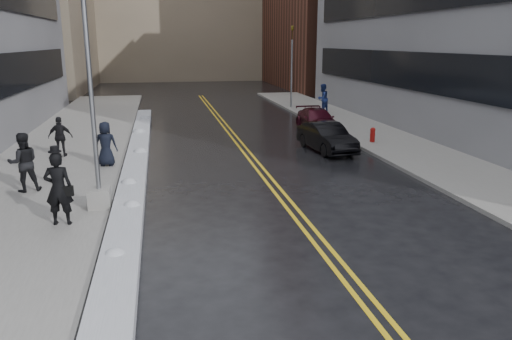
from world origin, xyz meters
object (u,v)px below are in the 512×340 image
pedestrian_b (23,162)px  car_maroon (317,120)px  fire_hydrant (373,134)px  car_black (327,137)px  pedestrian_fedora (59,189)px  pedestrian_c (106,144)px  pedestrian_d (60,137)px  lamppost (94,130)px  traffic_signal (292,64)px  pedestrian_east (323,98)px

pedestrian_b → car_maroon: pedestrian_b is taller
fire_hydrant → car_black: bearing=-159.6°
pedestrian_fedora → car_maroon: (11.68, 13.63, -0.54)m
pedestrian_fedora → car_black: size_ratio=0.50×
pedestrian_c → pedestrian_d: bearing=-35.5°
lamppost → pedestrian_c: (-0.29, 5.40, -1.49)m
pedestrian_d → pedestrian_fedora: bearing=104.4°
pedestrian_c → car_maroon: bearing=-138.2°
pedestrian_b → car_maroon: bearing=-160.7°
lamppost → car_maroon: bearing=48.9°
lamppost → car_black: (9.54, 6.97, -1.86)m
lamppost → car_maroon: size_ratio=1.76×
pedestrian_c → fire_hydrant: bearing=-158.7°
car_black → car_maroon: size_ratio=0.94×
pedestrian_c → pedestrian_b: bearing=63.3°
fire_hydrant → traffic_signal: (-0.50, 14.00, 2.85)m
pedestrian_c → car_black: (9.83, 1.57, -0.38)m
pedestrian_c → pedestrian_east: size_ratio=0.89×
traffic_signal → pedestrian_b: (-14.41, -19.76, -2.26)m
fire_hydrant → pedestrian_b: pedestrian_b is taller
pedestrian_b → car_maroon: 16.81m
lamppost → car_black: size_ratio=1.87×
fire_hydrant → car_black: car_black is taller
pedestrian_fedora → pedestrian_b: size_ratio=1.02×
pedestrian_d → car_maroon: pedestrian_d is taller
lamppost → pedestrian_east: bearing=54.7°
pedestrian_b → car_black: size_ratio=0.49×
lamppost → traffic_signal: bearing=61.8°
pedestrian_d → car_black: bearing=-177.8°
pedestrian_fedora → car_black: (10.43, 8.25, -0.50)m
pedestrian_c → pedestrian_east: pedestrian_east is taller
lamppost → pedestrian_d: lamppost is taller
lamppost → car_black: bearing=36.2°
pedestrian_b → pedestrian_c: (2.33, 3.16, -0.10)m
pedestrian_c → car_black: size_ratio=0.44×
pedestrian_fedora → pedestrian_b: pedestrian_fedora is taller
traffic_signal → pedestrian_fedora: traffic_signal is taller
car_black → car_maroon: bearing=69.9°
traffic_signal → pedestrian_fedora: size_ratio=2.95×
fire_hydrant → lamppost: bearing=-147.0°
pedestrian_fedora → car_maroon: 17.96m
fire_hydrant → car_maroon: car_maroon is taller
pedestrian_c → car_black: 9.96m
car_maroon → traffic_signal: bearing=85.4°
pedestrian_d → pedestrian_east: bearing=-139.8°
lamppost → pedestrian_east: size_ratio=3.80×
fire_hydrant → traffic_signal: bearing=92.0°
fire_hydrant → car_black: 2.95m
pedestrian_east → pedestrian_b: bearing=9.7°
pedestrian_fedora → fire_hydrant: bearing=-140.1°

